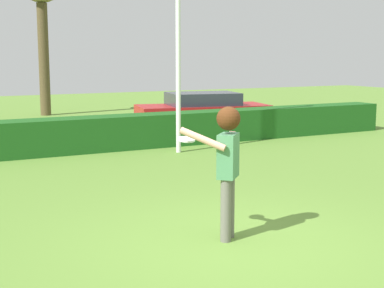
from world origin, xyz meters
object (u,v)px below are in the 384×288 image
Objects in this scene: person at (227,157)px; parked_car_red at (203,110)px; frisbee at (186,139)px; lamppost at (178,19)px.

parked_car_red is (5.15, 9.87, -0.42)m from person.
frisbee is at bearing -120.34° from parked_car_red.
parked_car_red is (5.56, 9.49, -0.64)m from frisbee.
parked_car_red is at bearing 62.45° from person.
person is 7.35m from lamppost.
person is 0.59m from frisbee.
person is at bearing -111.57° from lamppost.
lamppost is 1.35× the size of parked_car_red.
lamppost is at bearing -127.52° from parked_car_red.
frisbee is 0.05× the size of parked_car_red.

